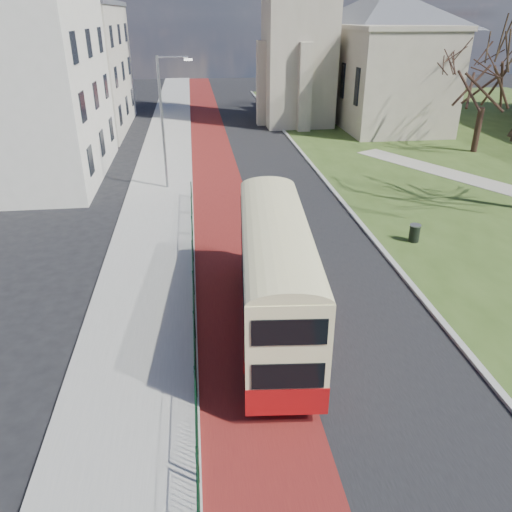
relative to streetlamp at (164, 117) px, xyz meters
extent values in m
plane|color=black|center=(4.35, -18.00, -4.59)|extent=(160.00, 160.00, 0.00)
cube|color=black|center=(5.85, 2.00, -4.59)|extent=(9.00, 120.00, 0.01)
cube|color=#591414|center=(3.15, 2.00, -4.59)|extent=(3.40, 120.00, 0.01)
cube|color=gray|center=(-0.65, 2.00, -4.53)|extent=(4.00, 120.00, 0.12)
cube|color=#999993|center=(1.35, 2.00, -4.53)|extent=(0.25, 120.00, 0.13)
cube|color=#999993|center=(10.45, 4.00, -4.53)|extent=(0.25, 80.00, 0.13)
cylinder|color=#0B311A|center=(1.40, -14.00, -3.49)|extent=(0.04, 24.00, 0.04)
cylinder|color=#0B311A|center=(1.40, -14.00, -4.44)|extent=(0.04, 24.00, 0.04)
cube|color=gray|center=(20.85, 20.00, -0.09)|extent=(9.00, 18.00, 9.00)
cube|color=silver|center=(-9.65, 4.00, 1.66)|extent=(10.00, 14.00, 12.50)
cube|color=#BDB5A0|center=(-9.65, 20.00, 0.91)|extent=(10.00, 16.00, 11.00)
cube|color=#565960|center=(-9.65, 20.00, 6.66)|extent=(10.30, 16.30, 0.50)
cylinder|color=gray|center=(-0.15, 0.00, -0.47)|extent=(0.16, 0.16, 8.00)
cylinder|color=gray|center=(0.75, 0.00, 3.43)|extent=(1.80, 0.10, 0.10)
cube|color=silver|center=(1.65, 0.00, 3.28)|extent=(0.50, 0.18, 0.12)
cube|color=#9C0E0F|center=(4.26, -16.75, -3.69)|extent=(3.10, 9.90, 0.89)
cube|color=beige|center=(4.26, -16.75, -1.96)|extent=(3.07, 9.85, 2.57)
cube|color=black|center=(3.18, -16.39, -2.76)|extent=(0.76, 7.96, 0.84)
cube|color=black|center=(5.39, -16.58, -2.76)|extent=(0.76, 7.96, 0.84)
cube|color=black|center=(3.15, -16.65, -1.43)|extent=(0.82, 8.74, 0.80)
cube|color=black|center=(5.36, -16.84, -1.43)|extent=(0.82, 8.74, 0.80)
cube|color=black|center=(4.68, -11.93, -2.76)|extent=(1.99, 0.25, 0.93)
cube|color=black|center=(4.68, -11.93, -1.43)|extent=(1.99, 0.25, 0.80)
cube|color=orange|center=(4.68, -11.93, -0.93)|extent=(1.58, 0.24, 0.27)
cylinder|color=black|center=(3.54, -13.36, -4.13)|extent=(0.34, 0.94, 0.92)
cylinder|color=black|center=(5.55, -13.54, -4.13)|extent=(0.34, 0.94, 0.92)
cylinder|color=black|center=(3.00, -19.57, -4.13)|extent=(0.34, 0.94, 0.92)
cylinder|color=black|center=(5.01, -19.75, -4.13)|extent=(0.34, 0.94, 0.92)
cylinder|color=#2F1E17|center=(24.65, 6.63, -2.78)|extent=(0.59, 0.59, 3.55)
cylinder|color=black|center=(12.36, -10.09, -4.13)|extent=(0.67, 0.67, 0.84)
cylinder|color=gray|center=(12.36, -10.09, -3.69)|extent=(0.71, 0.71, 0.06)
camera|label=1|loc=(1.73, -31.71, 5.69)|focal=35.00mm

